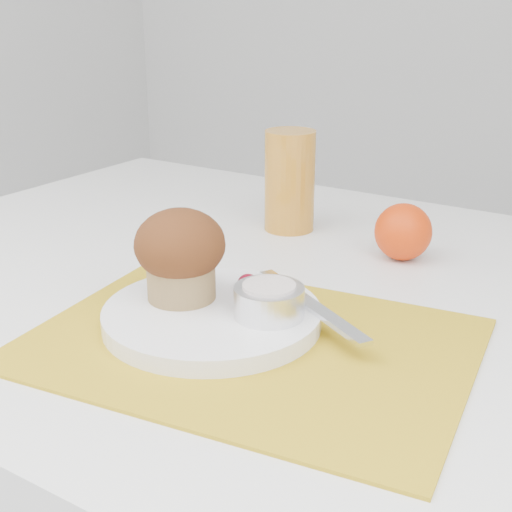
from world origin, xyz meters
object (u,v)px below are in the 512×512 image
Objects in this scene: orange at (403,232)px; muffin at (180,253)px; plate at (212,316)px; juice_glass at (290,181)px.

orange is 0.31m from muffin.
plate is at bearing -106.61° from orange.
plate is at bearing -73.30° from juice_glass.
muffin is at bearing -80.28° from juice_glass.
muffin reaches higher than orange.
plate is 1.56× the size of juice_glass.
juice_glass is (-0.09, 0.31, 0.06)m from plate.
orange is at bearing 73.39° from plate.
orange reaches higher than plate.
orange is 0.18m from juice_glass.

